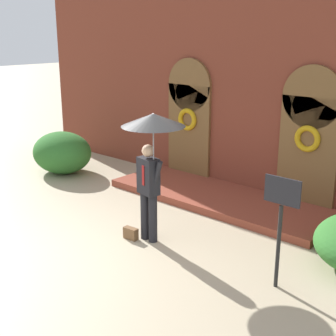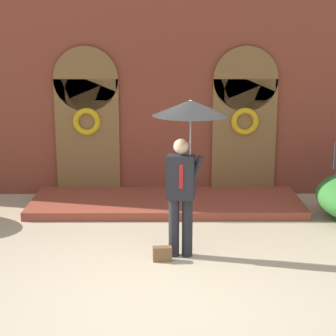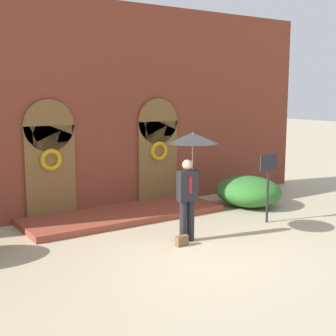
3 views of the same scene
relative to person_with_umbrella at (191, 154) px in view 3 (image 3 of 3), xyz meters
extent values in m
plane|color=tan|center=(-0.31, -0.56, -1.91)|extent=(80.00, 80.00, 0.00)
cube|color=brown|center=(-0.31, 3.64, 0.89)|extent=(14.00, 0.50, 5.60)
cube|color=brown|center=(-1.91, 3.35, -0.71)|extent=(1.30, 0.08, 2.40)
cylinder|color=brown|center=(-1.91, 3.35, 0.49)|extent=(1.30, 0.08, 1.30)
cube|color=brown|center=(1.29, 3.35, -0.71)|extent=(1.30, 0.08, 2.40)
cylinder|color=brown|center=(1.29, 3.35, 0.49)|extent=(1.30, 0.08, 1.30)
torus|color=#C69314|center=(-1.91, 3.28, -0.36)|extent=(0.56, 0.12, 0.56)
torus|color=#C69314|center=(1.29, 3.28, -0.36)|extent=(0.56, 0.12, 0.56)
cube|color=brown|center=(-0.31, 2.49, -1.83)|extent=(5.20, 1.80, 0.16)
cylinder|color=black|center=(-0.20, 0.00, -1.46)|extent=(0.16, 0.16, 0.90)
cylinder|color=black|center=(0.00, 0.00, -1.46)|extent=(0.16, 0.16, 0.90)
cube|color=black|center=(-0.10, 0.00, -0.68)|extent=(0.44, 0.31, 0.66)
cube|color=#A51919|center=(-0.10, -0.13, -0.64)|extent=(0.06, 0.02, 0.36)
sphere|color=tan|center=(-0.10, 0.00, -0.22)|extent=(0.22, 0.22, 0.22)
cylinder|color=black|center=(0.12, 0.00, -0.58)|extent=(0.22, 0.09, 0.46)
cylinder|color=gray|center=(0.03, 0.00, -0.26)|extent=(0.02, 0.02, 0.98)
cone|color=black|center=(0.03, 0.00, 0.34)|extent=(1.10, 1.10, 0.22)
cone|color=white|center=(0.03, 0.00, 0.35)|extent=(0.61, 0.60, 0.20)
cube|color=brown|center=(-0.37, -0.20, -1.80)|extent=(0.29, 0.14, 0.22)
cylinder|color=black|center=(2.45, 0.10, -1.26)|extent=(0.06, 0.06, 1.30)
cube|color=#232328|center=(2.45, 0.10, -0.39)|extent=(0.56, 0.03, 0.40)
ellipsoid|color=#2D6B28|center=(3.27, 1.65, -1.49)|extent=(1.74, 2.00, 0.85)
camera|label=1|loc=(5.40, -5.63, 1.81)|focal=50.00mm
camera|label=2|loc=(-0.33, -7.96, 1.36)|focal=60.00mm
camera|label=3|loc=(-5.90, -7.94, 1.28)|focal=50.00mm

